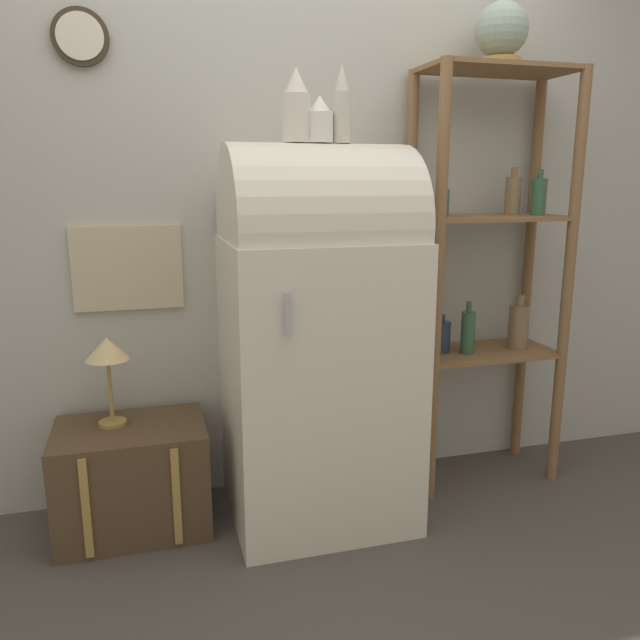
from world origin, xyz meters
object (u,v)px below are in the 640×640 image
globe (501,33)px  vase_center (320,121)px  desk_lamp (107,355)px  vase_right (342,106)px  suitcase_trunk (133,477)px  refrigerator (317,332)px  vase_left (296,108)px

globe → vase_center: globe is taller
desk_lamp → vase_right: bearing=-7.7°
globe → desk_lamp: globe is taller
globe → suitcase_trunk: bearing=-177.4°
refrigerator → desk_lamp: 0.84m
vase_left → desk_lamp: bearing=171.2°
vase_right → suitcase_trunk: bearing=174.6°
suitcase_trunk → vase_right: vase_right is taller
refrigerator → suitcase_trunk: bearing=174.0°
refrigerator → suitcase_trunk: 0.97m
globe → vase_center: 0.95m
suitcase_trunk → vase_center: (0.78, -0.09, 1.42)m
vase_center → desk_lamp: vase_center is taller
vase_left → vase_center: size_ratio=1.57×
vase_left → vase_center: 0.10m
suitcase_trunk → desk_lamp: (-0.06, 0.04, 0.52)m
refrigerator → globe: bearing=10.1°
refrigerator → desk_lamp: refrigerator is taller
vase_center → vase_right: vase_right is taller
vase_left → refrigerator: bearing=-5.0°
refrigerator → vase_left: vase_left is taller
suitcase_trunk → vase_left: (0.69, -0.07, 1.46)m
refrigerator → vase_right: (0.10, -0.00, 0.89)m
suitcase_trunk → desk_lamp: size_ratio=1.64×
vase_left → vase_right: bearing=-3.0°
refrigerator → vase_center: 0.83m
suitcase_trunk → vase_left: bearing=-6.1°
suitcase_trunk → vase_center: size_ratio=3.43×
vase_left → desk_lamp: vase_left is taller
refrigerator → vase_center: (0.01, -0.01, 0.83)m
globe → vase_left: 1.02m
suitcase_trunk → vase_left: vase_left is taller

